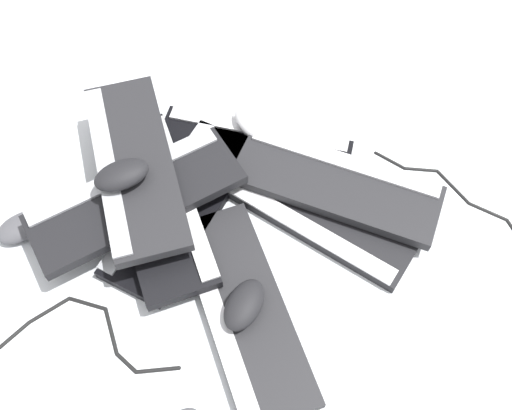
{
  "coord_description": "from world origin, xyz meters",
  "views": [
    {
      "loc": [
        0.57,
        -0.1,
        1.07
      ],
      "look_at": [
        -0.03,
        -0.07,
        0.06
      ],
      "focal_mm": 40.0,
      "sensor_mm": 36.0,
      "label": 1
    }
  ],
  "objects_px": {
    "mouse_0": "(22,227)",
    "keyboard_5": "(136,197)",
    "keyboard_2": "(253,150)",
    "mouse_2": "(244,305)",
    "keyboard_1": "(316,211)",
    "keyboard_6": "(337,184)",
    "keyboard_0": "(243,309)",
    "mouse_4": "(252,122)",
    "keyboard_7": "(134,164)",
    "mouse_3": "(122,175)",
    "keyboard_3": "(182,205)",
    "keyboard_4": "(157,203)"
  },
  "relations": [
    {
      "from": "mouse_0",
      "to": "keyboard_5",
      "type": "bearing_deg",
      "value": 157.2
    },
    {
      "from": "keyboard_2",
      "to": "mouse_2",
      "type": "bearing_deg",
      "value": -5.15
    },
    {
      "from": "keyboard_1",
      "to": "keyboard_5",
      "type": "bearing_deg",
      "value": -92.6
    },
    {
      "from": "keyboard_6",
      "to": "keyboard_5",
      "type": "bearing_deg",
      "value": -85.8
    },
    {
      "from": "keyboard_0",
      "to": "mouse_4",
      "type": "height_order",
      "value": "mouse_4"
    },
    {
      "from": "keyboard_7",
      "to": "mouse_3",
      "type": "relative_size",
      "value": 4.2
    },
    {
      "from": "keyboard_3",
      "to": "mouse_4",
      "type": "relative_size",
      "value": 4.15
    },
    {
      "from": "mouse_0",
      "to": "mouse_4",
      "type": "relative_size",
      "value": 1.0
    },
    {
      "from": "keyboard_3",
      "to": "mouse_4",
      "type": "bearing_deg",
      "value": 139.91
    },
    {
      "from": "keyboard_5",
      "to": "mouse_4",
      "type": "xyz_separation_m",
      "value": [
        -0.2,
        0.25,
        -0.02
      ]
    },
    {
      "from": "keyboard_4",
      "to": "mouse_4",
      "type": "bearing_deg",
      "value": 134.02
    },
    {
      "from": "keyboard_2",
      "to": "keyboard_5",
      "type": "bearing_deg",
      "value": -58.58
    },
    {
      "from": "keyboard_6",
      "to": "mouse_2",
      "type": "relative_size",
      "value": 4.2
    },
    {
      "from": "mouse_2",
      "to": "mouse_4",
      "type": "bearing_deg",
      "value": -155.6
    },
    {
      "from": "keyboard_5",
      "to": "keyboard_1",
      "type": "bearing_deg",
      "value": 87.4
    },
    {
      "from": "keyboard_0",
      "to": "mouse_3",
      "type": "bearing_deg",
      "value": -136.83
    },
    {
      "from": "keyboard_0",
      "to": "mouse_0",
      "type": "bearing_deg",
      "value": -114.01
    },
    {
      "from": "keyboard_0",
      "to": "keyboard_2",
      "type": "bearing_deg",
      "value": 174.44
    },
    {
      "from": "keyboard_6",
      "to": "mouse_4",
      "type": "relative_size",
      "value": 4.2
    },
    {
      "from": "keyboard_5",
      "to": "keyboard_7",
      "type": "distance_m",
      "value": 0.07
    },
    {
      "from": "keyboard_3",
      "to": "keyboard_4",
      "type": "bearing_deg",
      "value": -76.97
    },
    {
      "from": "keyboard_3",
      "to": "mouse_4",
      "type": "height_order",
      "value": "mouse_4"
    },
    {
      "from": "keyboard_0",
      "to": "keyboard_6",
      "type": "xyz_separation_m",
      "value": [
        -0.26,
        0.21,
        0.03
      ]
    },
    {
      "from": "keyboard_1",
      "to": "keyboard_4",
      "type": "height_order",
      "value": "keyboard_4"
    },
    {
      "from": "keyboard_1",
      "to": "keyboard_3",
      "type": "distance_m",
      "value": 0.29
    },
    {
      "from": "mouse_2",
      "to": "mouse_3",
      "type": "height_order",
      "value": "mouse_3"
    },
    {
      "from": "keyboard_5",
      "to": "mouse_2",
      "type": "height_order",
      "value": "keyboard_5"
    },
    {
      "from": "keyboard_4",
      "to": "mouse_0",
      "type": "height_order",
      "value": "keyboard_4"
    },
    {
      "from": "keyboard_0",
      "to": "mouse_0",
      "type": "distance_m",
      "value": 0.5
    },
    {
      "from": "keyboard_6",
      "to": "mouse_3",
      "type": "xyz_separation_m",
      "value": [
        0.02,
        -0.44,
        0.1
      ]
    },
    {
      "from": "keyboard_2",
      "to": "keyboard_4",
      "type": "distance_m",
      "value": 0.26
    },
    {
      "from": "keyboard_4",
      "to": "keyboard_6",
      "type": "height_order",
      "value": "same"
    },
    {
      "from": "keyboard_4",
      "to": "keyboard_1",
      "type": "bearing_deg",
      "value": 86.65
    },
    {
      "from": "keyboard_4",
      "to": "keyboard_5",
      "type": "relative_size",
      "value": 1.01
    },
    {
      "from": "keyboard_1",
      "to": "mouse_4",
      "type": "distance_m",
      "value": 0.26
    },
    {
      "from": "keyboard_5",
      "to": "keyboard_7",
      "type": "height_order",
      "value": "keyboard_7"
    },
    {
      "from": "keyboard_5",
      "to": "mouse_3",
      "type": "xyz_separation_m",
      "value": [
        -0.01,
        -0.02,
        0.07
      ]
    },
    {
      "from": "mouse_0",
      "to": "mouse_3",
      "type": "relative_size",
      "value": 1.0
    },
    {
      "from": "keyboard_3",
      "to": "keyboard_7",
      "type": "bearing_deg",
      "value": -118.15
    },
    {
      "from": "keyboard_5",
      "to": "mouse_0",
      "type": "xyz_separation_m",
      "value": [
        0.03,
        -0.24,
        -0.05
      ]
    },
    {
      "from": "keyboard_7",
      "to": "mouse_4",
      "type": "bearing_deg",
      "value": 119.59
    },
    {
      "from": "keyboard_3",
      "to": "keyboard_0",
      "type": "bearing_deg",
      "value": 26.72
    },
    {
      "from": "keyboard_3",
      "to": "keyboard_1",
      "type": "bearing_deg",
      "value": 83.87
    },
    {
      "from": "keyboard_1",
      "to": "mouse_2",
      "type": "xyz_separation_m",
      "value": [
        0.22,
        -0.16,
        0.04
      ]
    },
    {
      "from": "keyboard_3",
      "to": "keyboard_7",
      "type": "relative_size",
      "value": 0.99
    },
    {
      "from": "keyboard_0",
      "to": "keyboard_5",
      "type": "xyz_separation_m",
      "value": [
        -0.23,
        -0.21,
        0.06
      ]
    },
    {
      "from": "keyboard_6",
      "to": "mouse_0",
      "type": "xyz_separation_m",
      "value": [
        0.06,
        -0.66,
        -0.02
      ]
    },
    {
      "from": "keyboard_4",
      "to": "keyboard_7",
      "type": "relative_size",
      "value": 1.0
    },
    {
      "from": "keyboard_7",
      "to": "mouse_3",
      "type": "distance_m",
      "value": 0.06
    },
    {
      "from": "keyboard_1",
      "to": "keyboard_2",
      "type": "xyz_separation_m",
      "value": [
        -0.17,
        -0.13,
        0.0
      ]
    }
  ]
}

